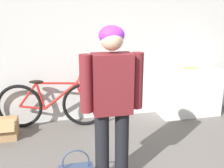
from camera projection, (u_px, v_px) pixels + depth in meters
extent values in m
cube|color=silver|center=(96.00, 41.00, 4.16)|extent=(8.00, 0.06, 2.60)
cube|color=white|center=(129.00, 95.00, 4.51)|extent=(0.08, 0.01, 0.12)
cube|color=white|center=(190.00, 92.00, 4.50)|extent=(1.02, 0.41, 0.81)
cylinder|color=black|center=(102.00, 149.00, 2.69)|extent=(0.14, 0.14, 0.78)
cylinder|color=black|center=(122.00, 146.00, 2.73)|extent=(0.14, 0.14, 0.78)
cube|color=maroon|center=(112.00, 84.00, 2.52)|extent=(0.38, 0.24, 0.59)
cylinder|color=maroon|center=(86.00, 84.00, 2.47)|extent=(0.12, 0.12, 0.56)
cylinder|color=maroon|center=(137.00, 81.00, 2.57)|extent=(0.12, 0.12, 0.56)
sphere|color=#DBB28E|center=(112.00, 39.00, 2.41)|extent=(0.21, 0.21, 0.21)
ellipsoid|color=purple|center=(112.00, 35.00, 2.41)|extent=(0.24, 0.22, 0.18)
torus|color=black|center=(20.00, 106.00, 4.00)|extent=(0.69, 0.15, 0.69)
torus|color=black|center=(85.00, 105.00, 4.08)|extent=(0.69, 0.15, 0.69)
cylinder|color=red|center=(32.00, 108.00, 4.02)|extent=(0.38, 0.09, 0.09)
cylinder|color=red|center=(28.00, 95.00, 3.96)|extent=(0.31, 0.08, 0.38)
cylinder|color=red|center=(41.00, 96.00, 3.99)|extent=(0.14, 0.05, 0.42)
cylinder|color=red|center=(60.00, 96.00, 4.01)|extent=(0.52, 0.12, 0.43)
cylinder|color=red|center=(56.00, 83.00, 3.95)|extent=(0.59, 0.12, 0.05)
cylinder|color=red|center=(80.00, 94.00, 4.03)|extent=(0.15, 0.06, 0.36)
cylinder|color=red|center=(77.00, 81.00, 3.97)|extent=(0.07, 0.04, 0.08)
cylinder|color=red|center=(79.00, 79.00, 3.97)|extent=(0.09, 0.46, 0.02)
ellipsoid|color=black|center=(36.00, 82.00, 3.92)|extent=(0.23, 0.11, 0.05)
ellipsoid|color=#EAD64C|center=(192.00, 68.00, 4.44)|extent=(0.13, 0.03, 0.03)
ellipsoid|color=#EAD64C|center=(187.00, 68.00, 4.44)|extent=(0.12, 0.08, 0.03)
ellipsoid|color=#EAD64C|center=(196.00, 67.00, 4.47)|extent=(0.11, 0.07, 0.03)
sphere|color=brown|center=(184.00, 68.00, 4.44)|extent=(0.02, 0.02, 0.02)
torus|color=#334260|center=(76.00, 162.00, 2.65)|extent=(0.28, 0.02, 0.28)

